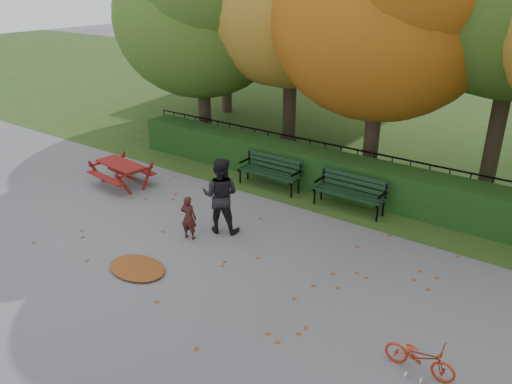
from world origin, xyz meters
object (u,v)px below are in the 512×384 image
Objects in this scene: tree_a at (203,6)px; child at (189,217)px; adult at (221,195)px; bench_right at (351,190)px; bench_left at (271,170)px; tree_c at (394,1)px; picnic_table at (121,168)px; bicycle at (420,357)px.

child is at bearing -52.89° from tree_a.
child is at bearing 40.12° from adult.
bench_right is 1.76× the size of child.
tree_a reaches higher than bench_left.
tree_c is at bearing -130.90° from adult.
adult is at bearing 0.49° from picnic_table.
bench_right is (0.27, -2.26, -4.30)m from tree_c.
child is at bearing -122.73° from bench_right.
picnic_table is at bearing -29.72° from adult.
tree_a reaches higher than bench_right.
tree_c is 8.40m from picnic_table.
tree_a is at bearing 163.39° from bench_right.
bench_left reaches higher than bicycle.
picnic_table is 0.95× the size of adult.
child reaches higher than picnic_table.
tree_c is 7.44m from child.
bicycle is at bearing -62.10° from tree_c.
bench_right is at bearing 28.81° from picnic_table.
child reaches higher than bench_left.
tree_a reaches higher than picnic_table.
bicycle is (3.60, -6.79, -4.55)m from tree_c.
bicycle is (9.62, -6.41, -4.24)m from tree_a.
tree_c is 4.44× the size of bench_left.
tree_c is 7.83× the size of child.
bench_right is 1.02× the size of adult.
tree_c reaches higher than picnic_table.
bench_left is 1.02× the size of adult.
tree_a is 4.45× the size of picnic_table.
bench_left is (3.89, -1.88, -4.00)m from tree_a.
tree_c reaches higher than bicycle.
bench_left is at bearing 41.17° from picnic_table.
adult reaches higher than bench_right.
tree_c is 4.52× the size of adult.
picnic_table is 9.43m from bicycle.
adult is at bearing -107.80° from tree_c.
adult is (-1.62, -5.04, -3.94)m from tree_c.
bench_left is 2.85m from adult.
tree_a is 7.33× the size of child.
bench_right is at bearing -83.30° from tree_c.
bicycle is (5.22, -1.75, -0.61)m from adult.
bench_right is at bearing 0.00° from bench_left.
tree_a is at bearing -176.35° from tree_c.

